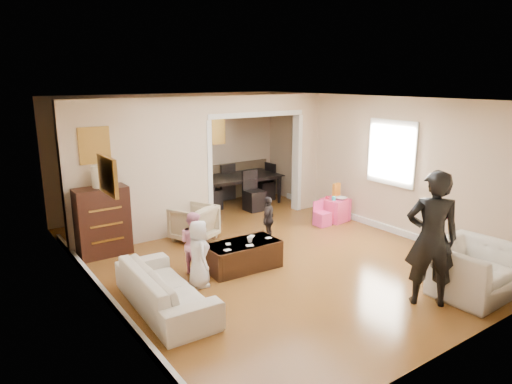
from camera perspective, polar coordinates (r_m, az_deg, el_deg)
floor at (r=7.90m, az=0.84°, el=-7.70°), size 7.00×7.00×0.00m
partition_left at (r=8.44m, az=-14.03°, el=2.51°), size 2.75×0.18×2.60m
partition_right at (r=10.42m, az=6.14°, el=4.97°), size 0.55×0.18×2.60m
partition_header at (r=9.46m, az=-0.10°, el=10.99°), size 2.22×0.18×0.35m
window_pane at (r=9.06m, az=16.61°, el=4.71°), size 0.03×0.95×1.10m
framed_art_partition at (r=8.00m, az=-19.53°, el=5.51°), size 0.45×0.03×0.55m
framed_art_sofa_wall at (r=5.69m, az=-18.05°, el=1.96°), size 0.03×0.55×0.40m
framed_art_alcove at (r=10.90m, az=-5.08°, el=7.51°), size 0.45×0.03×0.55m
sofa at (r=6.17m, az=-11.29°, el=-11.61°), size 0.81×1.93×0.56m
armchair_back at (r=8.52m, az=-7.77°, el=-3.83°), size 0.94×0.95×0.66m
armchair_front at (r=7.03m, az=25.17°, el=-8.74°), size 1.14×1.00×0.72m
dresser at (r=8.11m, az=-18.65°, el=-3.48°), size 0.85×0.48×1.18m
table_lamp at (r=7.92m, az=-19.08°, el=1.83°), size 0.22×0.22×0.36m
potted_plant at (r=7.98m, az=-17.69°, el=1.74°), size 0.25×0.22×0.28m
coffee_table at (r=7.24m, az=-1.65°, el=-7.93°), size 1.18×0.64×0.43m
coffee_cup at (r=7.16m, az=-0.77°, el=-5.97°), size 0.10×0.10×0.09m
play_table at (r=9.75m, az=9.82°, el=-2.20°), size 0.57×0.57×0.47m
cereal_box at (r=9.81m, az=10.01°, el=0.21°), size 0.21×0.10×0.30m
cyan_cup at (r=9.58m, az=9.67°, el=-0.78°), size 0.08×0.08×0.08m
toy_block at (r=9.69m, az=8.88°, el=-0.68°), size 0.10×0.09×0.05m
play_bowl at (r=9.64m, az=10.60°, el=-0.80°), size 0.27×0.27×0.06m
dining_table at (r=10.85m, az=-2.17°, el=0.25°), size 2.03×1.21×0.69m
adult_person at (r=6.34m, az=21.07°, el=-5.45°), size 0.78×0.77×1.82m
child_kneel_a at (r=6.62m, az=-7.15°, el=-7.63°), size 0.41×0.54×0.98m
child_kneel_b at (r=7.06m, az=-7.80°, el=-6.29°), size 0.49×0.56×0.97m
child_toddler at (r=8.32m, az=1.54°, el=-3.43°), size 0.53×0.47×0.86m
craft_papers at (r=7.16m, az=-1.27°, el=-6.34°), size 0.92×0.46×0.00m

